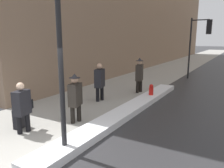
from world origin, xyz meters
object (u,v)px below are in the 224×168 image
Objects in this scene: traffic_light_near at (201,35)px; pedestrian_in_fedora at (139,74)px; lamp_post at (60,45)px; pedestrian_trailing at (100,80)px; rolling_suitcase at (20,119)px; pedestrian_with_shoulder_bag at (75,96)px; fire_hydrant at (151,92)px; pedestrian_in_glasses at (22,105)px.

traffic_light_near is 6.06m from pedestrian_in_fedora.
pedestrian_in_fedora is (-0.98, 6.42, -1.60)m from lamp_post.
lamp_post is 4.77m from pedestrian_trailing.
pedestrian_trailing is 0.95× the size of pedestrian_in_fedora.
lamp_post is at bearing 64.47° from rolling_suitcase.
rolling_suitcase is (-1.16, -1.27, -0.58)m from pedestrian_with_shoulder_bag.
pedestrian_trailing is 3.80m from rolling_suitcase.
traffic_light_near is 2.47× the size of pedestrian_with_shoulder_bag.
rolling_suitcase is 1.36× the size of fire_hydrant.
pedestrian_in_fedora is at bearing 138.09° from fire_hydrant.
rolling_suitcase is (-0.40, 0.14, -0.53)m from pedestrian_in_glasses.
pedestrian_with_shoulder_bag is (-1.93, -10.19, -2.02)m from traffic_light_near.
pedestrian_trailing reaches higher than pedestrian_in_glasses.
lamp_post is 2.51× the size of pedestrian_trailing.
pedestrian_with_shoulder_bag reaches higher than rolling_suitcase.
rolling_suitcase is (-1.23, -6.03, -0.66)m from pedestrian_in_fedora.
traffic_light_near is at bearing 145.45° from pedestrian_in_fedora.
pedestrian_with_shoulder_bag is 0.97× the size of pedestrian_trailing.
lamp_post reaches higher than pedestrian_in_fedora.
traffic_light_near is at bearing 85.77° from lamp_post.
pedestrian_with_shoulder_bag is at bearing 122.04° from rolling_suitcase.
lamp_post is 2.58× the size of pedestrian_with_shoulder_bag.
fire_hydrant is (1.82, 1.41, -0.58)m from pedestrian_trailing.
fire_hydrant is at bearing 148.77° from pedestrian_with_shoulder_bag.
pedestrian_with_shoulder_bag reaches higher than pedestrian_in_glasses.
pedestrian_in_glasses is (-2.69, -11.61, -2.07)m from traffic_light_near.
pedestrian_in_glasses is (-1.82, 0.24, -1.73)m from lamp_post.
pedestrian_with_shoulder_bag is 1.71× the size of rolling_suitcase.
pedestrian_with_shoulder_bag is 4.05m from fire_hydrant.
rolling_suitcase is (-3.09, -11.46, -2.60)m from traffic_light_near.
pedestrian_in_glasses is 2.15× the size of fire_hydrant.
lamp_post reaches higher than pedestrian_with_shoulder_bag.
traffic_light_near is at bearing 82.27° from fire_hydrant.
rolling_suitcase is at bearing -113.48° from fire_hydrant.
pedestrian_in_glasses is 1.58× the size of rolling_suitcase.
pedestrian_in_fedora reaches higher than pedestrian_in_glasses.
pedestrian_in_fedora is 1.48m from fire_hydrant.
pedestrian_in_fedora reaches higher than fire_hydrant.
pedestrian_trailing reaches higher than pedestrian_with_shoulder_bag.
pedestrian_trailing reaches higher than fire_hydrant.
lamp_post is 4.42× the size of rolling_suitcase.
traffic_light_near is 4.22× the size of rolling_suitcase.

